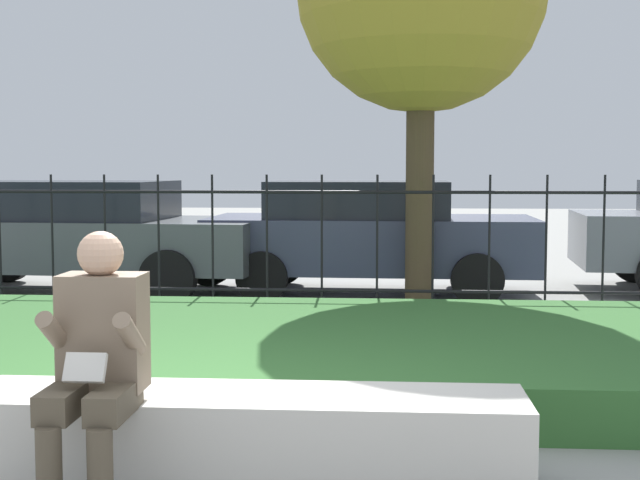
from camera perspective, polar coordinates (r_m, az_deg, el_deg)
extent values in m
cube|color=beige|center=(4.45, -4.70, -12.62)|extent=(2.70, 0.57, 0.46)
cube|color=#9B978F|center=(4.51, -4.68, -14.94)|extent=(2.59, 0.52, 0.08)
cylinder|color=#4C4233|center=(4.04, -16.95, -13.93)|extent=(0.11, 0.11, 0.37)
cube|color=#4C4233|center=(4.16, -15.98, -9.84)|extent=(0.15, 0.42, 0.13)
cylinder|color=#4C4233|center=(3.97, -13.89, -14.20)|extent=(0.11, 0.11, 0.37)
cube|color=#4C4233|center=(4.09, -13.04, -10.02)|extent=(0.15, 0.42, 0.13)
cube|color=#7A6651|center=(4.26, -13.69, -5.73)|extent=(0.38, 0.24, 0.54)
sphere|color=tan|center=(4.19, -13.87, -0.87)|extent=(0.21, 0.21, 0.21)
cylinder|color=#7A6651|center=(4.17, -16.62, -5.75)|extent=(0.08, 0.29, 0.24)
cylinder|color=#7A6651|center=(4.06, -12.08, -5.93)|extent=(0.08, 0.29, 0.24)
cube|color=beige|center=(4.04, -14.80, -7.91)|extent=(0.18, 0.09, 0.13)
cube|color=#33662D|center=(6.79, -3.73, -7.13)|extent=(9.90, 3.37, 0.33)
cylinder|color=black|center=(9.16, -1.65, -3.22)|extent=(7.90, 0.03, 0.03)
cylinder|color=black|center=(9.08, -1.66, 3.09)|extent=(7.90, 0.03, 0.03)
cylinder|color=black|center=(9.91, -19.80, -0.31)|extent=(0.02, 0.02, 1.48)
cylinder|color=black|center=(9.70, -16.75, -0.33)|extent=(0.02, 0.02, 1.48)
cylinder|color=black|center=(9.51, -13.57, -0.36)|extent=(0.02, 0.02, 1.48)
cylinder|color=black|center=(9.36, -10.28, -0.39)|extent=(0.02, 0.02, 1.48)
cylinder|color=black|center=(9.23, -6.89, -0.41)|extent=(0.02, 0.02, 1.48)
cylinder|color=black|center=(9.14, -3.41, -0.44)|extent=(0.02, 0.02, 1.48)
cylinder|color=black|center=(9.09, 0.12, -0.46)|extent=(0.02, 0.02, 1.48)
cylinder|color=black|center=(9.07, 3.67, -0.48)|extent=(0.02, 0.02, 1.48)
cylinder|color=black|center=(9.08, 7.24, -0.50)|extent=(0.02, 0.02, 1.48)
cylinder|color=black|center=(9.13, 10.78, -0.52)|extent=(0.02, 0.02, 1.48)
cylinder|color=black|center=(9.21, 14.26, -0.54)|extent=(0.02, 0.02, 1.48)
cylinder|color=black|center=(9.33, 17.68, -0.55)|extent=(0.02, 0.02, 1.48)
cube|color=#383D56|center=(10.93, 3.32, -0.22)|extent=(3.98, 1.81, 0.65)
cube|color=black|center=(10.90, 2.50, 2.64)|extent=(2.21, 1.56, 0.44)
cylinder|color=black|center=(10.15, 10.03, -2.50)|extent=(0.60, 0.22, 0.60)
cylinder|color=black|center=(11.81, 9.41, -1.49)|extent=(0.60, 0.22, 0.60)
cylinder|color=black|center=(10.25, -3.72, -2.37)|extent=(0.60, 0.22, 0.60)
cylinder|color=black|center=(11.90, -2.41, -1.39)|extent=(0.60, 0.22, 0.60)
cylinder|color=black|center=(12.78, 19.52, -1.13)|extent=(0.66, 0.25, 0.65)
cube|color=#4C5156|center=(11.42, -15.12, -0.18)|extent=(4.66, 2.11, 0.60)
cube|color=black|center=(11.46, -16.01, 2.49)|extent=(2.60, 1.76, 0.46)
cylinder|color=black|center=(10.13, -9.69, -2.39)|extent=(0.65, 0.24, 0.64)
cylinder|color=black|center=(11.83, -7.09, -1.36)|extent=(0.65, 0.24, 0.64)
cylinder|color=black|center=(12.85, -19.34, -1.11)|extent=(0.65, 0.24, 0.64)
cylinder|color=#4C3D28|center=(9.78, 6.40, 3.60)|extent=(0.31, 0.31, 2.75)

